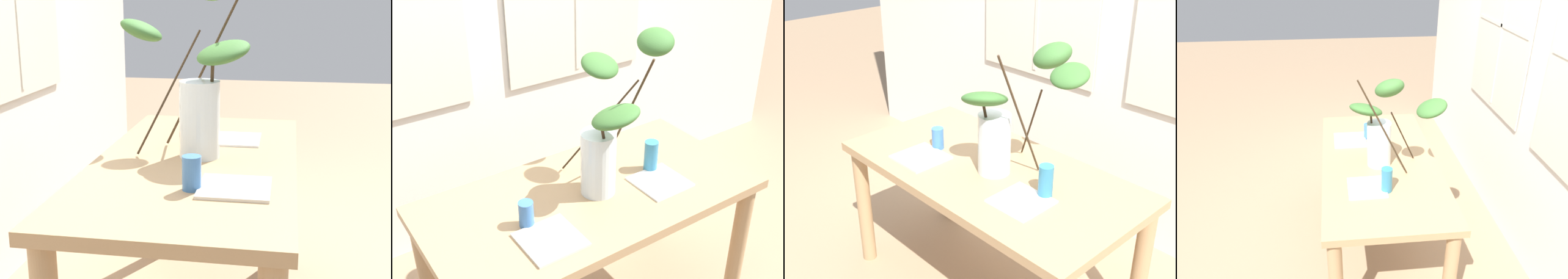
{
  "view_description": "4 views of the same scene",
  "coord_description": "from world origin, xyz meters",
  "views": [
    {
      "loc": [
        -2.01,
        -0.34,
        1.36
      ],
      "look_at": [
        -0.02,
        -0.0,
        0.84
      ],
      "focal_mm": 51.56,
      "sensor_mm": 36.0,
      "label": 1
    },
    {
      "loc": [
        -1.08,
        -1.57,
        2.09
      ],
      "look_at": [
        0.01,
        0.03,
        1.01
      ],
      "focal_mm": 48.03,
      "sensor_mm": 36.0,
      "label": 2
    },
    {
      "loc": [
        1.56,
        -1.53,
        1.96
      ],
      "look_at": [
        -0.03,
        -0.03,
        0.9
      ],
      "focal_mm": 47.52,
      "sensor_mm": 36.0,
      "label": 3
    },
    {
      "loc": [
        2.2,
        -0.28,
        2.06
      ],
      "look_at": [
        0.08,
        -0.05,
        0.96
      ],
      "focal_mm": 35.45,
      "sensor_mm": 36.0,
      "label": 4
    }
  ],
  "objects": [
    {
      "name": "ground",
      "position": [
        0.0,
        0.0,
        0.0
      ],
      "size": [
        14.0,
        14.0,
        0.0
      ],
      "primitive_type": "plane",
      "color": "#9E7F60"
    },
    {
      "name": "back_wall_with_windows",
      "position": [
        0.0,
        1.05,
        1.42
      ],
      "size": [
        4.81,
        0.14,
        2.83
      ],
      "color": "silver",
      "rests_on": "ground"
    },
    {
      "name": "dining_table",
      "position": [
        0.0,
        0.0,
        0.63
      ],
      "size": [
        1.49,
        0.75,
        0.75
      ],
      "color": "tan",
      "rests_on": "ground"
    },
    {
      "name": "vase_with_branches",
      "position": [
        0.11,
        0.02,
        1.04
      ],
      "size": [
        0.5,
        0.62,
        0.71
      ],
      "color": "silver",
      "rests_on": "dining_table"
    },
    {
      "name": "drinking_glass_blue_left",
      "position": [
        -0.34,
        -0.04,
        0.81
      ],
      "size": [
        0.06,
        0.06,
        0.11
      ],
      "primitive_type": "cylinder",
      "color": "#386BAD",
      "rests_on": "dining_table"
    },
    {
      "name": "drinking_glass_blue_right",
      "position": [
        0.35,
        0.0,
        0.83
      ],
      "size": [
        0.07,
        0.07,
        0.15
      ],
      "primitive_type": "cylinder",
      "color": "teal",
      "rests_on": "dining_table"
    },
    {
      "name": "plate_square_left",
      "position": [
        -0.31,
        -0.18,
        0.76
      ],
      "size": [
        0.23,
        0.23,
        0.01
      ],
      "primitive_type": "cube",
      "rotation": [
        0.0,
        0.0,
        0.01
      ],
      "color": "silver",
      "rests_on": "dining_table"
    },
    {
      "name": "plate_square_right",
      "position": [
        0.31,
        -0.11,
        0.76
      ],
      "size": [
        0.23,
        0.23,
        0.01
      ],
      "primitive_type": "cube",
      "rotation": [
        0.0,
        0.0,
        0.01
      ],
      "color": "white",
      "rests_on": "dining_table"
    }
  ]
}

